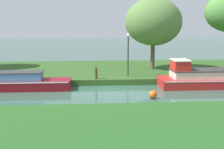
% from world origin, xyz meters
% --- Properties ---
extents(ground_plane, '(120.00, 120.00, 0.00)m').
position_xyz_m(ground_plane, '(0.00, 0.00, 0.00)').
color(ground_plane, '#345C4C').
extents(riverbank_far, '(72.00, 10.00, 0.40)m').
position_xyz_m(riverbank_far, '(0.00, 7.00, 0.20)').
color(riverbank_far, '#2F5421').
rests_on(riverbank_far, ground_plane).
extents(riverbank_near, '(72.00, 10.00, 0.40)m').
position_xyz_m(riverbank_near, '(0.00, -9.00, 0.20)').
color(riverbank_near, '#255720').
rests_on(riverbank_near, ground_plane).
extents(red_narrowboat, '(7.43, 2.23, 1.83)m').
position_xyz_m(red_narrowboat, '(6.57, 1.20, 0.56)').
color(red_narrowboat, red).
rests_on(red_narrowboat, ground_plane).
extents(willow_tree_centre, '(4.59, 4.16, 5.74)m').
position_xyz_m(willow_tree_centre, '(3.70, 6.43, 4.22)').
color(willow_tree_centre, brown).
rests_on(willow_tree_centre, riverbank_far).
extents(lamp_post, '(0.24, 0.24, 3.05)m').
position_xyz_m(lamp_post, '(1.27, 3.31, 2.31)').
color(lamp_post, '#333338').
rests_on(lamp_post, riverbank_far).
extents(mooring_post_near, '(0.18, 0.18, 0.79)m').
position_xyz_m(mooring_post_near, '(-1.03, 2.42, 0.80)').
color(mooring_post_near, '#513120').
rests_on(mooring_post_near, riverbank_far).
extents(channel_buoy, '(0.48, 0.48, 0.48)m').
position_xyz_m(channel_buoy, '(2.08, -1.72, 0.24)').
color(channel_buoy, '#E55919').
rests_on(channel_buoy, ground_plane).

